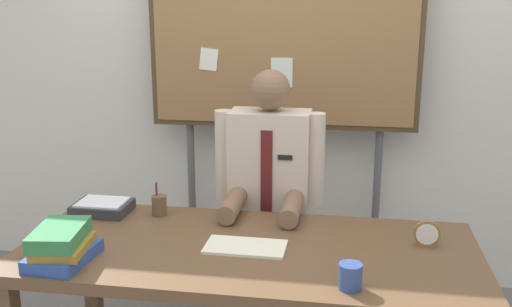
{
  "coord_description": "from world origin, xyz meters",
  "views": [
    {
      "loc": [
        0.39,
        -2.19,
        1.7
      ],
      "look_at": [
        0.0,
        0.18,
        1.07
      ],
      "focal_mm": 40.81,
      "sensor_mm": 36.0,
      "label": 1
    }
  ],
  "objects_px": {
    "open_notebook": "(245,247)",
    "desk_clock": "(427,235)",
    "coffee_mug": "(350,276)",
    "desk": "(249,264)",
    "bulletin_board": "(283,24)",
    "person": "(269,214)",
    "paper_tray": "(102,207)",
    "book_stack": "(62,246)",
    "pen_holder": "(159,205)"
  },
  "relations": [
    {
      "from": "open_notebook",
      "to": "desk_clock",
      "type": "distance_m",
      "value": 0.75
    },
    {
      "from": "paper_tray",
      "to": "open_notebook",
      "type": "bearing_deg",
      "value": -21.68
    },
    {
      "from": "coffee_mug",
      "to": "book_stack",
      "type": "bearing_deg",
      "value": 178.02
    },
    {
      "from": "pen_holder",
      "to": "bulletin_board",
      "type": "bearing_deg",
      "value": 59.08
    },
    {
      "from": "desk",
      "to": "book_stack",
      "type": "bearing_deg",
      "value": -159.17
    },
    {
      "from": "book_stack",
      "to": "pen_holder",
      "type": "bearing_deg",
      "value": 69.85
    },
    {
      "from": "coffee_mug",
      "to": "open_notebook",
      "type": "bearing_deg",
      "value": 146.74
    },
    {
      "from": "desk",
      "to": "bulletin_board",
      "type": "height_order",
      "value": "bulletin_board"
    },
    {
      "from": "pen_holder",
      "to": "desk",
      "type": "bearing_deg",
      "value": -31.37
    },
    {
      "from": "desk",
      "to": "pen_holder",
      "type": "distance_m",
      "value": 0.58
    },
    {
      "from": "pen_holder",
      "to": "person",
      "type": "bearing_deg",
      "value": 31.9
    },
    {
      "from": "open_notebook",
      "to": "desk_clock",
      "type": "height_order",
      "value": "desk_clock"
    },
    {
      "from": "person",
      "to": "paper_tray",
      "type": "xyz_separation_m",
      "value": [
        -0.76,
        -0.32,
        0.11
      ]
    },
    {
      "from": "desk",
      "to": "person",
      "type": "relative_size",
      "value": 1.36
    },
    {
      "from": "desk",
      "to": "bulletin_board",
      "type": "distance_m",
      "value": 1.44
    },
    {
      "from": "pen_holder",
      "to": "book_stack",
      "type": "bearing_deg",
      "value": -110.15
    },
    {
      "from": "bulletin_board",
      "to": "paper_tray",
      "type": "xyz_separation_m",
      "value": [
        -0.76,
        -0.82,
        -0.83
      ]
    },
    {
      "from": "bulletin_board",
      "to": "pen_holder",
      "type": "height_order",
      "value": "bulletin_board"
    },
    {
      "from": "person",
      "to": "bulletin_board",
      "type": "xyz_separation_m",
      "value": [
        -0.0,
        0.5,
        0.94
      ]
    },
    {
      "from": "open_notebook",
      "to": "book_stack",
      "type": "bearing_deg",
      "value": -160.36
    },
    {
      "from": "desk",
      "to": "paper_tray",
      "type": "relative_size",
      "value": 7.23
    },
    {
      "from": "person",
      "to": "bulletin_board",
      "type": "bearing_deg",
      "value": 90.01
    },
    {
      "from": "bulletin_board",
      "to": "pen_holder",
      "type": "distance_m",
      "value": 1.24
    },
    {
      "from": "desk_clock",
      "to": "open_notebook",
      "type": "bearing_deg",
      "value": -168.66
    },
    {
      "from": "person",
      "to": "desk_clock",
      "type": "xyz_separation_m",
      "value": [
        0.72,
        -0.47,
        0.13
      ]
    },
    {
      "from": "bulletin_board",
      "to": "open_notebook",
      "type": "relative_size",
      "value": 6.71
    },
    {
      "from": "bulletin_board",
      "to": "pen_holder",
      "type": "relative_size",
      "value": 13.86
    },
    {
      "from": "open_notebook",
      "to": "coffee_mug",
      "type": "xyz_separation_m",
      "value": [
        0.43,
        -0.28,
        0.04
      ]
    },
    {
      "from": "person",
      "to": "pen_holder",
      "type": "height_order",
      "value": "person"
    },
    {
      "from": "desk",
      "to": "open_notebook",
      "type": "distance_m",
      "value": 0.09
    },
    {
      "from": "book_stack",
      "to": "desk_clock",
      "type": "distance_m",
      "value": 1.46
    },
    {
      "from": "person",
      "to": "bulletin_board",
      "type": "relative_size",
      "value": 0.62
    },
    {
      "from": "desk",
      "to": "coffee_mug",
      "type": "relative_size",
      "value": 20.21
    },
    {
      "from": "desk",
      "to": "book_stack",
      "type": "height_order",
      "value": "book_stack"
    },
    {
      "from": "pen_holder",
      "to": "paper_tray",
      "type": "xyz_separation_m",
      "value": [
        -0.28,
        -0.02,
        -0.02
      ]
    },
    {
      "from": "book_stack",
      "to": "desk_clock",
      "type": "relative_size",
      "value": 2.72
    },
    {
      "from": "person",
      "to": "open_notebook",
      "type": "distance_m",
      "value": 0.62
    },
    {
      "from": "coffee_mug",
      "to": "pen_holder",
      "type": "distance_m",
      "value": 1.07
    },
    {
      "from": "desk",
      "to": "desk_clock",
      "type": "relative_size",
      "value": 17.22
    },
    {
      "from": "book_stack",
      "to": "coffee_mug",
      "type": "distance_m",
      "value": 1.1
    },
    {
      "from": "bulletin_board",
      "to": "coffee_mug",
      "type": "relative_size",
      "value": 23.84
    },
    {
      "from": "open_notebook",
      "to": "desk",
      "type": "bearing_deg",
      "value": 61.49
    },
    {
      "from": "desk",
      "to": "pen_holder",
      "type": "height_order",
      "value": "pen_holder"
    },
    {
      "from": "open_notebook",
      "to": "desk_clock",
      "type": "relative_size",
      "value": 3.03
    },
    {
      "from": "desk_clock",
      "to": "pen_holder",
      "type": "height_order",
      "value": "pen_holder"
    },
    {
      "from": "book_stack",
      "to": "pen_holder",
      "type": "xyz_separation_m",
      "value": [
        0.2,
        0.55,
        -0.02
      ]
    },
    {
      "from": "coffee_mug",
      "to": "paper_tray",
      "type": "xyz_separation_m",
      "value": [
        -1.17,
        0.58,
        -0.02
      ]
    },
    {
      "from": "coffee_mug",
      "to": "paper_tray",
      "type": "bearing_deg",
      "value": 153.84
    },
    {
      "from": "person",
      "to": "coffee_mug",
      "type": "xyz_separation_m",
      "value": [
        0.41,
        -0.89,
        0.13
      ]
    },
    {
      "from": "coffee_mug",
      "to": "desk",
      "type": "bearing_deg",
      "value": 144.19
    }
  ]
}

